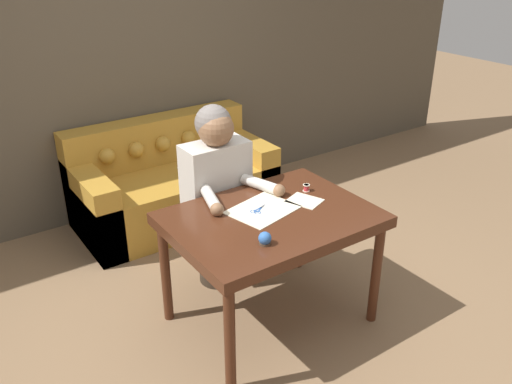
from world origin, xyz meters
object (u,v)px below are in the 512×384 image
(couch, at_px, (172,185))
(thread_spool, at_px, (306,188))
(pin_cushion, at_px, (265,239))
(person, at_px, (217,194))
(dining_table, at_px, (271,227))
(scissors, at_px, (260,209))

(couch, relative_size, thread_spool, 35.76)
(couch, relative_size, pin_cushion, 22.51)
(couch, height_order, person, person)
(dining_table, distance_m, person, 0.55)
(couch, xyz_separation_m, pin_cushion, (-0.34, -1.83, 0.48))
(dining_table, relative_size, scissors, 5.57)
(dining_table, xyz_separation_m, person, (-0.04, 0.55, 0.00))
(person, relative_size, thread_spool, 28.36)
(thread_spool, relative_size, pin_cushion, 0.63)
(couch, xyz_separation_m, thread_spool, (0.25, -1.45, 0.47))
(dining_table, relative_size, thread_spool, 26.13)
(pin_cushion, bearing_deg, scissors, 59.16)
(person, bearing_deg, scissors, -87.74)
(couch, distance_m, thread_spool, 1.55)
(dining_table, distance_m, scissors, 0.13)
(person, bearing_deg, couch, 81.20)
(dining_table, xyz_separation_m, pin_cushion, (-0.22, -0.25, 0.11))
(couch, height_order, thread_spool, couch)
(pin_cushion, bearing_deg, couch, 79.38)
(thread_spool, bearing_deg, scissors, -174.28)
(person, bearing_deg, thread_spool, -46.11)
(dining_table, xyz_separation_m, couch, (0.12, 1.58, -0.37))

